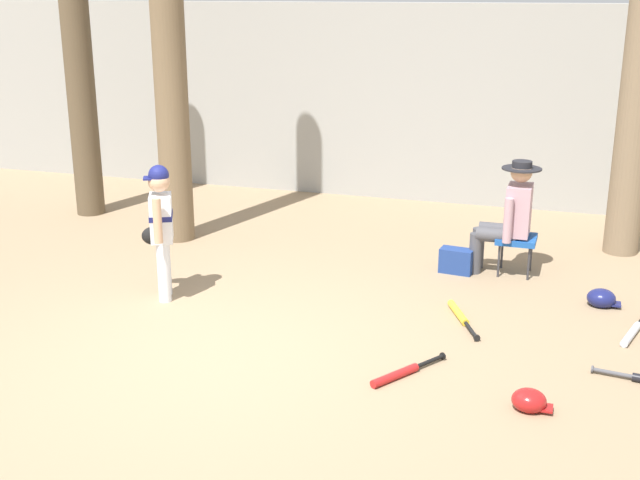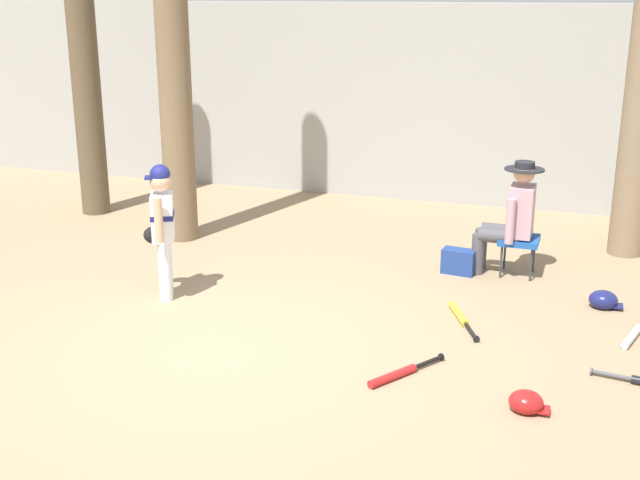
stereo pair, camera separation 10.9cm
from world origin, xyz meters
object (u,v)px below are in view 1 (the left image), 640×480
Objects in this scene: folding_stool at (516,240)px; seated_spectator at (508,214)px; tree_near_player at (167,8)px; bat_aluminum_silver at (633,332)px; tree_far_left at (78,59)px; bat_red_barrel at (401,373)px; bat_yellow_trainer at (460,315)px; batting_helmet_red at (529,401)px; young_ballplayer at (161,223)px; handbag_beside_stool at (456,261)px; batting_helmet_navy at (601,298)px.

seated_spectator is (-0.10, 0.00, 0.28)m from folding_stool.
bat_aluminum_silver is at bearing -15.19° from tree_near_player.
seated_spectator is 5.68m from tree_far_left.
bat_red_barrel is at bearing -103.09° from folding_stool.
tree_far_left reaches higher than bat_yellow_trainer.
tree_far_left reaches higher than batting_helmet_red.
young_ballplayer is 1.70× the size of bat_yellow_trainer.
young_ballplayer is 3.51m from seated_spectator.
handbag_beside_stool is 0.43× the size of bat_aluminum_silver.
seated_spectator is 1.52× the size of bat_aluminum_silver.
batting_helmet_navy is at bearing -20.08° from handbag_beside_stool.
seated_spectator reaches higher than batting_helmet_red.
folding_stool is 1.41× the size of batting_helmet_red.
seated_spectator reaches higher than batting_helmet_navy.
folding_stool is 0.52× the size of bat_aluminum_silver.
folding_stool is 2.94m from batting_helmet_red.
tree_far_left is 14.89× the size of batting_helmet_navy.
young_ballplayer is at bearing -165.47° from batting_helmet_navy.
batting_helmet_navy is (4.02, 1.04, -0.67)m from young_ballplayer.
tree_near_player reaches higher than tree_far_left.
bat_aluminum_silver and bat_red_barrel have the same top height.
tree_near_player is 18.74× the size of batting_helmet_navy.
tree_far_left reaches higher than young_ballplayer.
bat_yellow_trainer is 1.11× the size of bat_red_barrel.
tree_near_player reaches higher than batting_helmet_navy.
bat_yellow_trainer is 1.67m from batting_helmet_red.
bat_yellow_trainer is at bearing -22.28° from tree_far_left.
tree_far_left is at bearing 148.34° from batting_helmet_red.
bat_aluminum_silver is 1.77m from batting_helmet_red.
folding_stool is 0.65m from handbag_beside_stool.
seated_spectator is at bearing 79.38° from bat_yellow_trainer.
bat_red_barrel is (-0.53, -2.69, -0.61)m from seated_spectator.
young_ballplayer is at bearing -173.32° from bat_yellow_trainer.
seated_spectator reaches higher than bat_red_barrel.
handbag_beside_stool is 2.54m from bat_red_barrel.
handbag_beside_stool is 0.07× the size of tree_far_left.
tree_near_player is 1.26× the size of tree_far_left.
young_ballplayer is 1.09× the size of seated_spectator.
bat_aluminum_silver is (1.70, -1.16, -0.10)m from handbag_beside_stool.
bat_yellow_trainer is at bearing -104.50° from folding_stool.
batting_helmet_red is (0.71, -1.51, 0.04)m from bat_yellow_trainer.
folding_stool is 0.54× the size of bat_yellow_trainer.
handbag_beside_stool is 1.27m from bat_yellow_trainer.
folding_stool is at bearing 96.89° from batting_helmet_red.
young_ballplayer is 3.18× the size of folding_stool.
young_ballplayer is at bearing -151.49° from folding_stool.
folding_stool reaches higher than bat_aluminum_silver.
seated_spectator is 3.53× the size of handbag_beside_stool.
tree_far_left reaches higher than batting_helmet_navy.
tree_far_left is 6.33m from bat_red_barrel.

